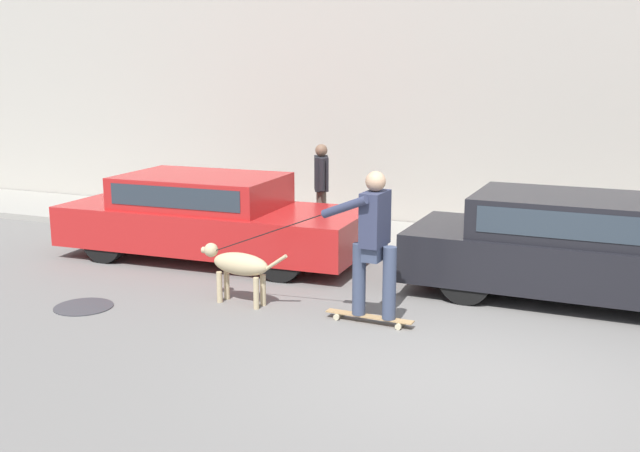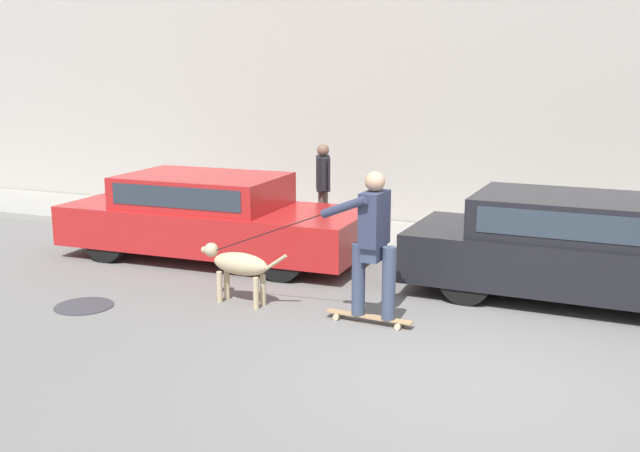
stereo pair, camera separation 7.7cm
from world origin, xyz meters
name	(u,v)px [view 2 (the right image)]	position (x,y,z in m)	size (l,w,h in m)	color
ground_plane	(467,371)	(0.00, 0.00, 0.00)	(36.00, 36.00, 0.00)	slate
back_wall	(555,104)	(0.00, 6.18, 2.24)	(32.00, 0.30, 4.49)	#ADA89E
sidewalk_curb	(537,251)	(0.00, 4.93, 0.05)	(30.00, 2.16, 0.11)	gray
parked_car_0	(212,218)	(-4.50, 2.76, 0.63)	(4.65, 1.91, 1.27)	black
parked_car_1	(591,251)	(0.89, 2.76, 0.65)	(4.57, 1.78, 1.31)	black
dog	(238,265)	(-3.04, 0.98, 0.48)	(1.23, 0.35, 0.72)	tan
skateboarder	(373,238)	(-1.30, 0.92, 0.99)	(2.64, 0.63, 1.74)	beige
pedestrian_with_bag	(323,186)	(-3.41, 4.48, 0.93)	(0.40, 0.67, 1.51)	brown
manhole_cover	(84,306)	(-4.71, 0.11, 0.01)	(0.71, 0.71, 0.01)	#38383D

